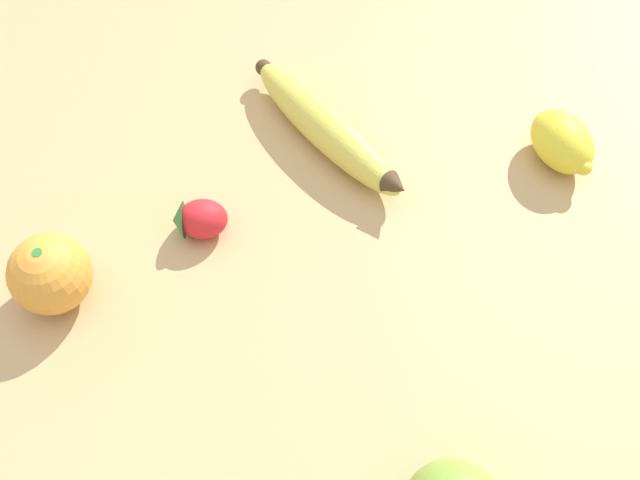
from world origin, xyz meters
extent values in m
plane|color=tan|center=(0.00, 0.00, 0.00)|extent=(3.00, 3.00, 0.00)
ellipsoid|color=#DBCC4C|center=(0.08, 0.08, 0.02)|extent=(0.11, 0.21, 0.04)
cone|color=#47331E|center=(0.05, -0.02, 0.03)|extent=(0.03, 0.03, 0.03)
sphere|color=#47331E|center=(0.11, 0.17, 0.02)|extent=(0.02, 0.02, 0.02)
sphere|color=orange|center=(-0.19, 0.17, 0.03)|extent=(0.07, 0.07, 0.07)
cylinder|color=#337A33|center=(-0.19, 0.17, 0.07)|extent=(0.01, 0.01, 0.00)
ellipsoid|color=red|center=(-0.07, 0.11, 0.02)|extent=(0.06, 0.06, 0.04)
cone|color=#337A33|center=(-0.08, 0.13, 0.02)|extent=(0.03, 0.03, 0.03)
ellipsoid|color=yellow|center=(0.18, -0.12, 0.03)|extent=(0.08, 0.09, 0.05)
sphere|color=yellow|center=(0.17, -0.15, 0.03)|extent=(0.02, 0.02, 0.02)
camera|label=1|loc=(-0.33, -0.19, 0.58)|focal=42.00mm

